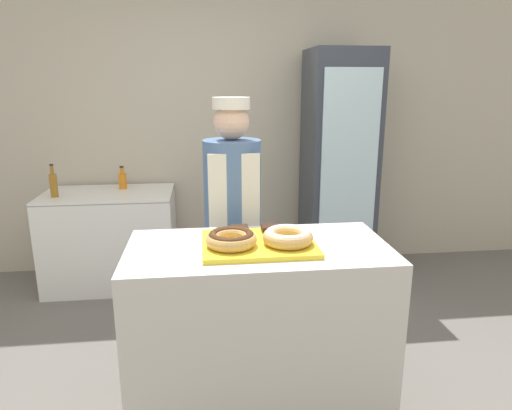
{
  "coord_description": "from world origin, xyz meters",
  "views": [
    {
      "loc": [
        -0.26,
        -2.07,
        1.69
      ],
      "look_at": [
        0.0,
        0.1,
        1.11
      ],
      "focal_mm": 32.0,
      "sensor_mm": 36.0,
      "label": 1
    }
  ],
  "objects_px": {
    "beverage_fridge": "(338,167)",
    "bottle_orange": "(123,180)",
    "baker_person": "(233,222)",
    "brownie_back_left": "(240,230)",
    "chest_freezer": "(111,238)",
    "donut_light_glaze": "(288,236)",
    "serving_tray": "(258,244)",
    "donut_chocolate_glaze": "(231,238)",
    "bottle_amber": "(54,184)",
    "brownie_back_right": "(270,228)"
  },
  "relations": [
    {
      "from": "brownie_back_right",
      "to": "beverage_fridge",
      "type": "relative_size",
      "value": 0.04
    },
    {
      "from": "serving_tray",
      "to": "donut_light_glaze",
      "type": "distance_m",
      "value": 0.15
    },
    {
      "from": "brownie_back_right",
      "to": "beverage_fridge",
      "type": "bearing_deg",
      "value": 62.21
    },
    {
      "from": "baker_person",
      "to": "donut_chocolate_glaze",
      "type": "bearing_deg",
      "value": -94.45
    },
    {
      "from": "brownie_back_left",
      "to": "chest_freezer",
      "type": "xyz_separation_m",
      "value": [
        -0.97,
        1.6,
        -0.56
      ]
    },
    {
      "from": "donut_light_glaze",
      "to": "chest_freezer",
      "type": "xyz_separation_m",
      "value": [
        -1.19,
        1.8,
        -0.58
      ]
    },
    {
      "from": "chest_freezer",
      "to": "donut_chocolate_glaze",
      "type": "bearing_deg",
      "value": -62.92
    },
    {
      "from": "bottle_orange",
      "to": "bottle_amber",
      "type": "height_order",
      "value": "bottle_amber"
    },
    {
      "from": "brownie_back_left",
      "to": "bottle_amber",
      "type": "relative_size",
      "value": 0.33
    },
    {
      "from": "serving_tray",
      "to": "brownie_back_left",
      "type": "distance_m",
      "value": 0.17
    },
    {
      "from": "beverage_fridge",
      "to": "bottle_orange",
      "type": "bearing_deg",
      "value": 175.62
    },
    {
      "from": "bottle_orange",
      "to": "serving_tray",
      "type": "bearing_deg",
      "value": -63.32
    },
    {
      "from": "donut_chocolate_glaze",
      "to": "bottle_orange",
      "type": "bearing_deg",
      "value": 112.79
    },
    {
      "from": "serving_tray",
      "to": "donut_light_glaze",
      "type": "xyz_separation_m",
      "value": [
        0.13,
        -0.05,
        0.05
      ]
    },
    {
      "from": "beverage_fridge",
      "to": "bottle_orange",
      "type": "relative_size",
      "value": 10.03
    },
    {
      "from": "donut_chocolate_glaze",
      "to": "beverage_fridge",
      "type": "xyz_separation_m",
      "value": [
        1.05,
        1.79,
        -0.0
      ]
    },
    {
      "from": "brownie_back_right",
      "to": "bottle_orange",
      "type": "distance_m",
      "value": 2.02
    },
    {
      "from": "brownie_back_right",
      "to": "baker_person",
      "type": "relative_size",
      "value": 0.05
    },
    {
      "from": "baker_person",
      "to": "serving_tray",
      "type": "bearing_deg",
      "value": -82.74
    },
    {
      "from": "donut_light_glaze",
      "to": "brownie_back_left",
      "type": "height_order",
      "value": "donut_light_glaze"
    },
    {
      "from": "chest_freezer",
      "to": "brownie_back_left",
      "type": "bearing_deg",
      "value": -58.69
    },
    {
      "from": "donut_chocolate_glaze",
      "to": "bottle_amber",
      "type": "bearing_deg",
      "value": 127.69
    },
    {
      "from": "beverage_fridge",
      "to": "bottle_orange",
      "type": "height_order",
      "value": "beverage_fridge"
    },
    {
      "from": "brownie_back_left",
      "to": "chest_freezer",
      "type": "bearing_deg",
      "value": 121.31
    },
    {
      "from": "serving_tray",
      "to": "donut_light_glaze",
      "type": "bearing_deg",
      "value": -20.16
    },
    {
      "from": "donut_light_glaze",
      "to": "brownie_back_right",
      "type": "xyz_separation_m",
      "value": [
        -0.06,
        0.2,
        -0.02
      ]
    },
    {
      "from": "baker_person",
      "to": "brownie_back_right",
      "type": "bearing_deg",
      "value": -71.94
    },
    {
      "from": "beverage_fridge",
      "to": "brownie_back_left",
      "type": "bearing_deg",
      "value": -122.06
    },
    {
      "from": "chest_freezer",
      "to": "bottle_orange",
      "type": "relative_size",
      "value": 5.42
    },
    {
      "from": "bottle_orange",
      "to": "bottle_amber",
      "type": "bearing_deg",
      "value": -154.28
    },
    {
      "from": "beverage_fridge",
      "to": "chest_freezer",
      "type": "relative_size",
      "value": 1.85
    },
    {
      "from": "beverage_fridge",
      "to": "brownie_back_right",
      "type": "bearing_deg",
      "value": -117.79
    },
    {
      "from": "donut_chocolate_glaze",
      "to": "donut_light_glaze",
      "type": "xyz_separation_m",
      "value": [
        0.27,
        0.0,
        0.0
      ]
    },
    {
      "from": "donut_chocolate_glaze",
      "to": "bottle_amber",
      "type": "distance_m",
      "value": 2.14
    },
    {
      "from": "baker_person",
      "to": "brownie_back_left",
      "type": "bearing_deg",
      "value": -89.76
    },
    {
      "from": "brownie_back_left",
      "to": "chest_freezer",
      "type": "relative_size",
      "value": 0.08
    },
    {
      "from": "brownie_back_right",
      "to": "baker_person",
      "type": "height_order",
      "value": "baker_person"
    },
    {
      "from": "beverage_fridge",
      "to": "bottle_amber",
      "type": "relative_size",
      "value": 7.42
    },
    {
      "from": "serving_tray",
      "to": "beverage_fridge",
      "type": "xyz_separation_m",
      "value": [
        0.92,
        1.74,
        0.05
      ]
    },
    {
      "from": "donut_light_glaze",
      "to": "bottle_amber",
      "type": "xyz_separation_m",
      "value": [
        -1.58,
        1.69,
        -0.07
      ]
    },
    {
      "from": "bottle_orange",
      "to": "bottle_amber",
      "type": "distance_m",
      "value": 0.55
    },
    {
      "from": "baker_person",
      "to": "bottle_orange",
      "type": "distance_m",
      "value": 1.52
    },
    {
      "from": "donut_light_glaze",
      "to": "brownie_back_left",
      "type": "relative_size",
      "value": 2.74
    },
    {
      "from": "serving_tray",
      "to": "bottle_amber",
      "type": "height_order",
      "value": "bottle_amber"
    },
    {
      "from": "donut_chocolate_glaze",
      "to": "beverage_fridge",
      "type": "distance_m",
      "value": 2.08
    },
    {
      "from": "bottle_amber",
      "to": "serving_tray",
      "type": "bearing_deg",
      "value": -48.73
    },
    {
      "from": "brownie_back_right",
      "to": "chest_freezer",
      "type": "distance_m",
      "value": 2.04
    },
    {
      "from": "donut_light_glaze",
      "to": "bottle_amber",
      "type": "height_order",
      "value": "bottle_amber"
    },
    {
      "from": "baker_person",
      "to": "beverage_fridge",
      "type": "xyz_separation_m",
      "value": [
        1.0,
        1.1,
        0.13
      ]
    },
    {
      "from": "brownie_back_right",
      "to": "donut_chocolate_glaze",
      "type": "bearing_deg",
      "value": -137.57
    }
  ]
}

